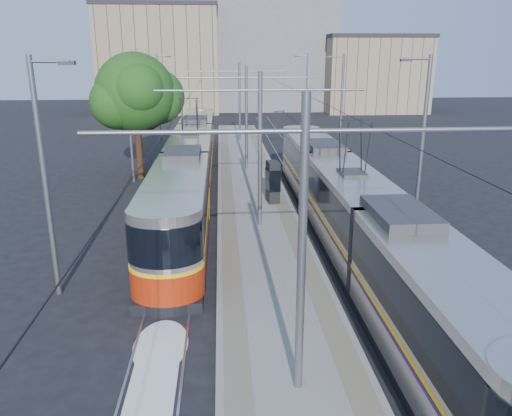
{
  "coord_description": "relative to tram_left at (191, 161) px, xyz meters",
  "views": [
    {
      "loc": [
        -1.74,
        -14.2,
        8.03
      ],
      "look_at": [
        -0.29,
        6.45,
        1.6
      ],
      "focal_mm": 35.0,
      "sensor_mm": 36.0,
      "label": 1
    }
  ],
  "objects": [
    {
      "name": "rails",
      "position": [
        3.6,
        1.02,
        -1.69
      ],
      "size": [
        8.71,
        70.0,
        0.03
      ],
      "color": "gray",
      "rests_on": "ground"
    },
    {
      "name": "ground",
      "position": [
        3.6,
        -15.98,
        -1.71
      ],
      "size": [
        160.0,
        160.0,
        0.0
      ],
      "primitive_type": "plane",
      "color": "black",
      "rests_on": "ground"
    },
    {
      "name": "tram_left",
      "position": [
        0.0,
        0.0,
        0.0
      ],
      "size": [
        2.43,
        32.02,
        5.5
      ],
      "color": "black",
      "rests_on": "ground"
    },
    {
      "name": "tram_right",
      "position": [
        7.2,
        -10.53,
        0.15
      ],
      "size": [
        2.43,
        28.59,
        5.5
      ],
      "color": "black",
      "rests_on": "ground"
    },
    {
      "name": "shelter",
      "position": [
        4.59,
        -4.29,
        -0.23
      ],
      "size": [
        0.75,
        1.08,
        2.24
      ],
      "rotation": [
        0.0,
        0.0,
        0.13
      ],
      "color": "black",
      "rests_on": "platform"
    },
    {
      "name": "tactile_strip_right",
      "position": [
        5.05,
        1.02,
        -1.4
      ],
      "size": [
        0.7,
        50.0,
        0.01
      ],
      "primitive_type": "cube",
      "color": "gray",
      "rests_on": "platform"
    },
    {
      "name": "platform",
      "position": [
        3.6,
        1.02,
        -1.56
      ],
      "size": [
        4.0,
        50.0,
        0.3
      ],
      "primitive_type": "cube",
      "color": "gray",
      "rests_on": "ground"
    },
    {
      "name": "catenary",
      "position": [
        3.6,
        -1.82,
        2.82
      ],
      "size": [
        9.2,
        70.0,
        7.0
      ],
      "color": "slate",
      "rests_on": "platform"
    },
    {
      "name": "track_arrow",
      "position": [
        0.0,
        -18.98,
        -1.7
      ],
      "size": [
        1.2,
        5.0,
        0.01
      ],
      "primitive_type": "cube",
      "color": "silver",
      "rests_on": "ground"
    },
    {
      "name": "building_left",
      "position": [
        -6.4,
        44.02,
        5.52
      ],
      "size": [
        16.32,
        12.24,
        14.43
      ],
      "color": "gray",
      "rests_on": "ground"
    },
    {
      "name": "tree",
      "position": [
        -3.23,
        3.09,
        3.81
      ],
      "size": [
        5.62,
        5.19,
        8.16
      ],
      "color": "#382314",
      "rests_on": "ground"
    },
    {
      "name": "street_lamps",
      "position": [
        3.6,
        5.02,
        2.48
      ],
      "size": [
        15.18,
        38.22,
        8.0
      ],
      "color": "slate",
      "rests_on": "ground"
    },
    {
      "name": "building_centre",
      "position": [
        9.6,
        48.02,
        6.95
      ],
      "size": [
        18.36,
        14.28,
        17.3
      ],
      "color": "slate",
      "rests_on": "ground"
    },
    {
      "name": "building_right",
      "position": [
        23.6,
        42.02,
        3.57
      ],
      "size": [
        14.28,
        10.2,
        10.53
      ],
      "color": "gray",
      "rests_on": "ground"
    },
    {
      "name": "tactile_strip_left",
      "position": [
        2.15,
        1.02,
        -1.4
      ],
      "size": [
        0.7,
        50.0,
        0.01
      ],
      "primitive_type": "cube",
      "color": "gray",
      "rests_on": "platform"
    }
  ]
}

